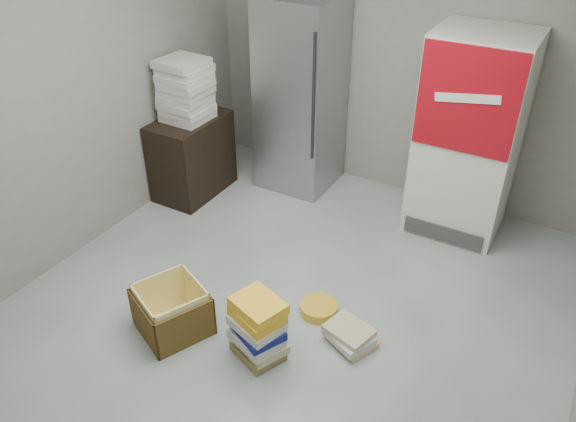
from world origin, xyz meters
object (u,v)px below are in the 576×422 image
at_px(steel_fridge, 301,95).
at_px(coke_cooler, 469,136).
at_px(wood_shelf, 192,156).
at_px(phonebook_stack_main, 258,329).
at_px(cardboard_box, 173,313).

height_order(steel_fridge, coke_cooler, steel_fridge).
bearing_deg(steel_fridge, wood_shelf, -138.69).
bearing_deg(phonebook_stack_main, coke_cooler, 96.17).
distance_m(wood_shelf, cardboard_box, 2.00).
bearing_deg(cardboard_box, wood_shelf, 148.01).
bearing_deg(cardboard_box, steel_fridge, 120.93).
relative_size(coke_cooler, cardboard_box, 2.93).
bearing_deg(wood_shelf, cardboard_box, -56.75).
height_order(coke_cooler, wood_shelf, coke_cooler).
bearing_deg(wood_shelf, coke_cooler, 16.28).
relative_size(coke_cooler, wood_shelf, 2.25).
xyz_separation_m(phonebook_stack_main, cardboard_box, (-0.68, -0.09, -0.09)).
bearing_deg(steel_fridge, coke_cooler, -0.18).
height_order(wood_shelf, phonebook_stack_main, wood_shelf).
distance_m(coke_cooler, cardboard_box, 2.86).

